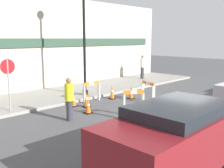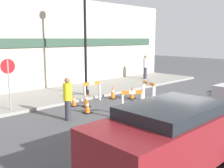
{
  "view_description": "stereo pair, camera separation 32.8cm",
  "coord_description": "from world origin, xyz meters",
  "px_view_note": "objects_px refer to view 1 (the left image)",
  "views": [
    {
      "loc": [
        -9.5,
        -5.32,
        3.04
      ],
      "look_at": [
        -1.17,
        2.94,
        1.0
      ],
      "focal_mm": 42.0,
      "sensor_mm": 36.0,
      "label": 1
    },
    {
      "loc": [
        -9.26,
        -5.55,
        3.04
      ],
      "look_at": [
        -1.17,
        2.94,
        1.0
      ],
      "focal_mm": 42.0,
      "sensor_mm": 36.0,
      "label": 2
    }
  ],
  "objects_px": {
    "stop_sign": "(8,76)",
    "person_worker": "(69,98)",
    "streetlamp_post": "(84,20)",
    "person_pedestrian": "(142,66)",
    "parked_car_0": "(179,134)"
  },
  "relations": [
    {
      "from": "streetlamp_post",
      "to": "stop_sign",
      "type": "relative_size",
      "value": 2.87
    },
    {
      "from": "streetlamp_post",
      "to": "person_worker",
      "type": "height_order",
      "value": "streetlamp_post"
    },
    {
      "from": "person_pedestrian",
      "to": "parked_car_0",
      "type": "xyz_separation_m",
      "value": [
        -10.11,
        -9.0,
        -0.13
      ]
    },
    {
      "from": "stop_sign",
      "to": "person_worker",
      "type": "distance_m",
      "value": 2.8
    },
    {
      "from": "stop_sign",
      "to": "person_pedestrian",
      "type": "relative_size",
      "value": 1.22
    },
    {
      "from": "streetlamp_post",
      "to": "person_worker",
      "type": "xyz_separation_m",
      "value": [
        -2.98,
        -2.7,
        -3.08
      ]
    },
    {
      "from": "person_worker",
      "to": "parked_car_0",
      "type": "distance_m",
      "value": 4.97
    },
    {
      "from": "person_pedestrian",
      "to": "streetlamp_post",
      "type": "bearing_deg",
      "value": -12.39
    },
    {
      "from": "streetlamp_post",
      "to": "person_pedestrian",
      "type": "bearing_deg",
      "value": 11.86
    },
    {
      "from": "person_pedestrian",
      "to": "parked_car_0",
      "type": "height_order",
      "value": "person_pedestrian"
    },
    {
      "from": "streetlamp_post",
      "to": "person_pedestrian",
      "type": "relative_size",
      "value": 3.5
    },
    {
      "from": "person_worker",
      "to": "parked_car_0",
      "type": "xyz_separation_m",
      "value": [
        -0.6,
        -4.93,
        0.05
      ]
    },
    {
      "from": "person_worker",
      "to": "person_pedestrian",
      "type": "xyz_separation_m",
      "value": [
        9.52,
        4.07,
        0.18
      ]
    },
    {
      "from": "stop_sign",
      "to": "person_worker",
      "type": "relative_size",
      "value": 1.29
    },
    {
      "from": "stop_sign",
      "to": "parked_car_0",
      "type": "xyz_separation_m",
      "value": [
        0.57,
        -7.39,
        -0.62
      ]
    }
  ]
}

